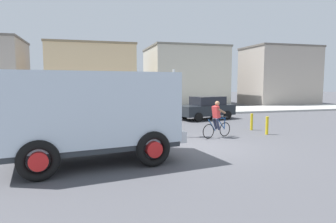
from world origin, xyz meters
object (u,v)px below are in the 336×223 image
(bollard_near, at_px, (267,126))
(truck_foreground, at_px, (93,111))
(car_white_mid, at_px, (102,110))
(bollard_far, at_px, (252,122))
(traffic_light_pole, at_px, (173,93))
(car_red_near, at_px, (206,108))
(cyclist, at_px, (217,119))

(bollard_near, bearing_deg, truck_foreground, -161.24)
(car_white_mid, xyz_separation_m, bollard_far, (7.71, -4.94, -0.37))
(truck_foreground, relative_size, traffic_light_pole, 1.79)
(traffic_light_pole, bearing_deg, car_white_mid, 118.61)
(car_red_near, bearing_deg, car_white_mid, -179.67)
(cyclist, bearing_deg, bollard_far, 27.85)
(traffic_light_pole, height_order, bollard_far, traffic_light_pole)
(car_white_mid, distance_m, bollard_far, 9.17)
(truck_foreground, bearing_deg, bollard_far, 26.85)
(cyclist, height_order, car_red_near, cyclist)
(cyclist, relative_size, bollard_far, 1.91)
(truck_foreground, height_order, bollard_far, truck_foreground)
(car_white_mid, bearing_deg, car_red_near, 0.33)
(cyclist, distance_m, traffic_light_pole, 2.37)
(bollard_far, bearing_deg, car_red_near, 96.08)
(truck_foreground, xyz_separation_m, cyclist, (5.66, 2.81, -0.80))
(cyclist, xyz_separation_m, car_white_mid, (-4.97, 6.39, -0.05))
(truck_foreground, height_order, cyclist, truck_foreground)
(cyclist, xyz_separation_m, traffic_light_pole, (-1.90, 0.76, 1.20))
(car_white_mid, relative_size, bollard_far, 4.71)
(cyclist, xyz_separation_m, bollard_near, (2.74, 0.05, -0.41))
(bollard_near, height_order, bollard_far, same)
(truck_foreground, distance_m, bollard_far, 9.50)
(cyclist, distance_m, car_red_near, 6.80)
(bollard_near, distance_m, bollard_far, 1.40)
(truck_foreground, bearing_deg, bollard_near, 18.76)
(car_red_near, height_order, car_white_mid, same)
(bollard_far, bearing_deg, car_white_mid, 147.35)
(car_red_near, bearing_deg, bollard_near, -85.25)
(traffic_light_pole, height_order, car_red_near, traffic_light_pole)
(traffic_light_pole, relative_size, bollard_far, 3.56)
(truck_foreground, xyz_separation_m, bollard_far, (8.40, 4.26, -1.22))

